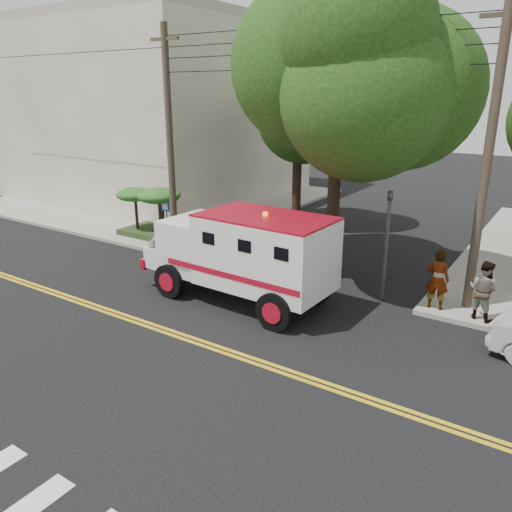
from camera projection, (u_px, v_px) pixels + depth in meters
The scene contains 13 objects.
ground at pixel (180, 336), 13.93m from camera, with size 100.00×100.00×0.00m, color black.
sidewalk_nw at pixel (163, 198), 31.67m from camera, with size 17.00×17.00×0.15m, color gray.
building_left at pixel (151, 113), 32.31m from camera, with size 16.00×14.00×10.00m, color #B5AB94.
utility_pole_left at pixel (170, 143), 20.20m from camera, with size 0.28×0.28×9.00m, color #382D23.
utility_pole_right at pixel (487, 165), 14.13m from camera, with size 0.28×0.28×9.00m, color #382D23.
tree_main at pixel (349, 68), 15.57m from camera, with size 6.08×5.70×9.85m.
tree_left at pixel (302, 109), 22.87m from camera, with size 4.48×4.20×7.70m.
traffic_signal at pixel (387, 234), 15.67m from camera, with size 0.15×0.18×3.60m.
accessibility_sign at pixel (166, 216), 21.63m from camera, with size 0.45×0.10×2.02m.
palm_planter at pixel (153, 204), 22.55m from camera, with size 3.52×2.63×2.36m.
armored_truck at pixel (243, 251), 15.76m from camera, with size 6.58×2.83×2.96m.
pedestrian_a at pixel (437, 280), 15.06m from camera, with size 0.68×0.45×1.87m, color gray.
pedestrian_b at pixel (483, 290), 14.40m from camera, with size 0.86×0.67×1.77m, color gray.
Camera 1 is at (8.69, -9.27, 6.49)m, focal length 35.00 mm.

